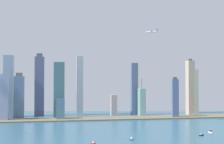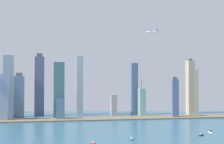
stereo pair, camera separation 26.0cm
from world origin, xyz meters
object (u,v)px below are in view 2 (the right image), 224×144
(skyscraper_1, at_px, (9,86))
(skyscraper_11, at_px, (134,89))
(skyscraper_5, at_px, (4,97))
(boat_2, at_px, (131,139))
(boat_0, at_px, (211,132))
(channel_buoy_2, at_px, (154,140))
(skyscraper_3, at_px, (175,98))
(skyscraper_9, at_px, (190,88))
(boat_3, at_px, (93,143))
(channel_buoy_0, at_px, (26,132))
(boat_1, at_px, (201,135))
(skyscraper_6, at_px, (60,109))
(skyscraper_4, at_px, (19,97))
(skyscraper_12, at_px, (39,86))
(skyscraper_10, at_px, (114,105))
(skyscraper_13, at_px, (195,91))
(airplane, at_px, (152,32))
(skyscraper_7, at_px, (80,86))
(skyscraper_0, at_px, (59,90))
(skyscraper_8, at_px, (142,102))

(skyscraper_1, height_order, skyscraper_11, skyscraper_1)
(skyscraper_5, height_order, boat_2, skyscraper_5)
(boat_0, height_order, channel_buoy_2, boat_0)
(skyscraper_3, height_order, skyscraper_9, skyscraper_9)
(boat_3, height_order, channel_buoy_0, boat_3)
(skyscraper_3, bearing_deg, boat_1, -101.76)
(skyscraper_6, bearing_deg, boat_2, -68.59)
(skyscraper_11, bearing_deg, skyscraper_4, -173.18)
(boat_0, bearing_deg, skyscraper_12, 39.96)
(skyscraper_9, relative_size, skyscraper_10, 2.74)
(skyscraper_9, distance_m, channel_buoy_2, 407.74)
(skyscraper_13, distance_m, airplane, 295.94)
(skyscraper_4, distance_m, skyscraper_6, 117.28)
(boat_3, relative_size, channel_buoy_0, 3.26)
(boat_0, bearing_deg, channel_buoy_2, 108.99)
(skyscraper_1, bearing_deg, skyscraper_7, 4.91)
(skyscraper_10, distance_m, skyscraper_13, 254.87)
(skyscraper_12, bearing_deg, skyscraper_3, -17.11)
(skyscraper_6, bearing_deg, skyscraper_0, 95.41)
(skyscraper_3, xyz_separation_m, boat_3, (-252.73, -299.93, -50.83))
(skyscraper_9, relative_size, boat_1, 13.79)
(skyscraper_11, relative_size, channel_buoy_2, 74.99)
(skyscraper_1, distance_m, boat_1, 528.43)
(skyscraper_4, xyz_separation_m, boat_1, (349.68, -313.29, -55.14))
(skyscraper_8, relative_size, boat_3, 10.88)
(skyscraper_1, height_order, airplane, airplane)
(skyscraper_0, height_order, skyscraper_4, skyscraper_0)
(skyscraper_3, xyz_separation_m, skyscraper_13, (102.58, 99.94, 13.90))
(skyscraper_7, xyz_separation_m, skyscraper_12, (-112.16, -0.47, 0.58))
(skyscraper_5, relative_size, channel_buoy_2, 57.60)
(skyscraper_10, bearing_deg, skyscraper_13, 3.50)
(skyscraper_7, height_order, skyscraper_12, skyscraper_12)
(skyscraper_12, bearing_deg, boat_1, -50.99)
(skyscraper_1, relative_size, boat_2, 12.71)
(airplane, bearing_deg, channel_buoy_2, 111.78)
(skyscraper_9, bearing_deg, skyscraper_10, 169.74)
(skyscraper_1, bearing_deg, skyscraper_10, -1.79)
(skyscraper_5, distance_m, airplane, 391.75)
(skyscraper_7, height_order, boat_1, skyscraper_7)
(boat_3, bearing_deg, boat_2, 60.79)
(skyscraper_9, height_order, airplane, airplane)
(skyscraper_12, height_order, channel_buoy_2, skyscraper_12)
(skyscraper_11, bearing_deg, boat_0, -78.59)
(skyscraper_0, xyz_separation_m, boat_3, (49.78, -343.48, -71.95))
(skyscraper_7, relative_size, boat_1, 14.44)
(skyscraper_11, height_order, boat_2, skyscraper_11)
(skyscraper_4, height_order, skyscraper_5, skyscraper_4)
(boat_3, distance_m, channel_buoy_0, 164.30)
(skyscraper_4, distance_m, boat_3, 386.09)
(skyscraper_3, xyz_separation_m, skyscraper_11, (-88.18, 88.63, 22.41))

